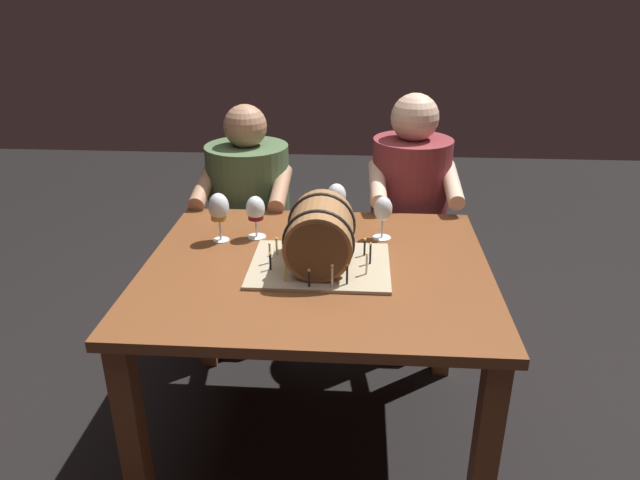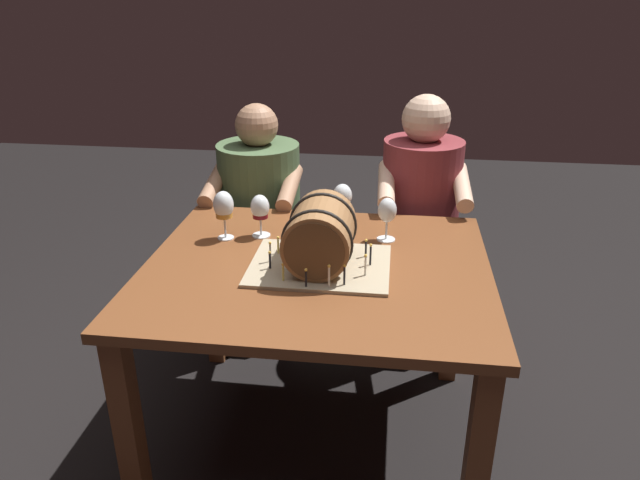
# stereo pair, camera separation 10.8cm
# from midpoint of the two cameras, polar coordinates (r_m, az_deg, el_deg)

# --- Properties ---
(ground_plane) EXTENTS (8.00, 8.00, 0.00)m
(ground_plane) POSITION_cam_midpoint_polar(r_m,az_deg,el_deg) (2.43, 1.05, -18.28)
(ground_plane) COLOR black
(dining_table) EXTENTS (1.17, 1.01, 0.74)m
(dining_table) POSITION_cam_midpoint_polar(r_m,az_deg,el_deg) (2.06, 1.18, -5.18)
(dining_table) COLOR brown
(dining_table) RESTS_ON ground
(barrel_cake) EXTENTS (0.47, 0.36, 0.24)m
(barrel_cake) POSITION_cam_midpoint_polar(r_m,az_deg,el_deg) (1.95, 1.59, 0.18)
(barrel_cake) COLOR tan
(barrel_cake) RESTS_ON dining_table
(wine_glass_red) EXTENTS (0.07, 0.07, 0.16)m
(wine_glass_red) POSITION_cam_midpoint_polar(r_m,az_deg,el_deg) (2.20, -4.41, 2.97)
(wine_glass_red) COLOR white
(wine_glass_red) RESTS_ON dining_table
(wine_glass_empty) EXTENTS (0.07, 0.07, 0.16)m
(wine_glass_empty) POSITION_cam_midpoint_polar(r_m,az_deg,el_deg) (2.18, 7.92, 2.72)
(wine_glass_empty) COLOR white
(wine_glass_empty) RESTS_ON dining_table
(wine_glass_white) EXTENTS (0.08, 0.08, 0.17)m
(wine_glass_white) POSITION_cam_midpoint_polar(r_m,az_deg,el_deg) (2.31, 3.52, 4.07)
(wine_glass_white) COLOR white
(wine_glass_white) RESTS_ON dining_table
(wine_glass_amber) EXTENTS (0.08, 0.08, 0.19)m
(wine_glass_amber) POSITION_cam_midpoint_polar(r_m,az_deg,el_deg) (2.19, -7.89, 3.16)
(wine_glass_amber) COLOR white
(wine_glass_amber) RESTS_ON dining_table
(person_seated_left) EXTENTS (0.41, 0.48, 1.13)m
(person_seated_left) POSITION_cam_midpoint_polar(r_m,az_deg,el_deg) (2.83, -4.63, 1.10)
(person_seated_left) COLOR #2A3A24
(person_seated_left) RESTS_ON ground
(person_seated_right) EXTENTS (0.39, 0.48, 1.19)m
(person_seated_right) POSITION_cam_midpoint_polar(r_m,az_deg,el_deg) (2.77, 10.53, 0.66)
(person_seated_right) COLOR #4C1B1E
(person_seated_right) RESTS_ON ground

